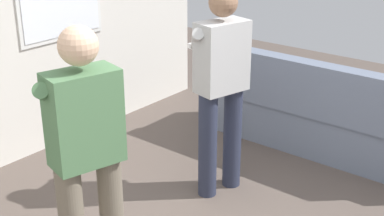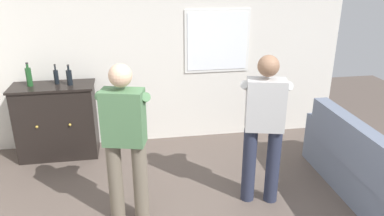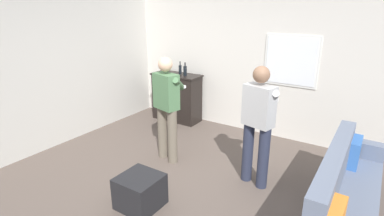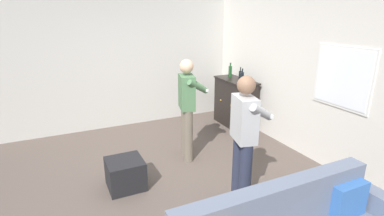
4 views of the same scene
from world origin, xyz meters
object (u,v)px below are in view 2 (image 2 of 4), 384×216
object	(u,v)px
couch	(374,179)
person_standing_left	(125,138)
bottle_spirits_clear	(69,77)
person_standing_right	(264,124)
sideboard_cabinet	(57,121)
bottle_liquor_amber	(29,76)
bottle_wine_green	(56,77)

from	to	relation	value
couch	person_standing_left	xyz separation A→B (m)	(-2.62, 0.23, 0.59)
bottle_spirits_clear	person_standing_right	xyz separation A→B (m)	(2.16, -1.44, -0.19)
bottle_spirits_clear	person_standing_right	distance (m)	2.60
sideboard_cabinet	bottle_spirits_clear	distance (m)	0.66
sideboard_cabinet	person_standing_right	distance (m)	2.84
bottle_liquor_amber	person_standing_left	size ratio (longest dim) A/B	0.19
couch	person_standing_right	world-z (taller)	person_standing_right
bottle_wine_green	bottle_spirits_clear	xyz separation A→B (m)	(0.18, -0.07, 0.01)
bottle_liquor_amber	bottle_spirits_clear	distance (m)	0.51
person_standing_left	couch	bearing A→B (deg)	-5.04
person_standing_left	bottle_liquor_amber	bearing A→B (deg)	127.61
sideboard_cabinet	bottle_liquor_amber	size ratio (longest dim) A/B	3.44
sideboard_cabinet	bottle_wine_green	xyz separation A→B (m)	(0.06, 0.06, 0.61)
bottle_spirits_clear	person_standing_left	distance (m)	1.71
bottle_spirits_clear	bottle_wine_green	bearing A→B (deg)	157.16
sideboard_cabinet	bottle_liquor_amber	xyz separation A→B (m)	(-0.27, 0.02, 0.64)
bottle_liquor_amber	bottle_spirits_clear	bearing A→B (deg)	-4.31
bottle_wine_green	sideboard_cabinet	bearing A→B (deg)	-136.20
bottle_wine_green	person_standing_right	distance (m)	2.79
bottle_liquor_amber	bottle_spirits_clear	size ratio (longest dim) A/B	1.14
person_standing_left	sideboard_cabinet	bearing A→B (deg)	121.24
bottle_liquor_amber	person_standing_left	xyz separation A→B (m)	(1.22, -1.58, -0.22)
bottle_wine_green	person_standing_left	xyz separation A→B (m)	(0.89, -1.62, -0.19)
person_standing_left	person_standing_right	size ratio (longest dim) A/B	1.00
sideboard_cabinet	bottle_wine_green	bearing A→B (deg)	43.80
bottle_wine_green	bottle_spirits_clear	world-z (taller)	bottle_spirits_clear
bottle_wine_green	bottle_liquor_amber	distance (m)	0.33
couch	sideboard_cabinet	distance (m)	3.99
couch	bottle_spirits_clear	size ratio (longest dim) A/B	8.93
couch	bottle_spirits_clear	distance (m)	3.85
couch	bottle_liquor_amber	distance (m)	4.32
bottle_liquor_amber	couch	bearing A→B (deg)	-25.28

